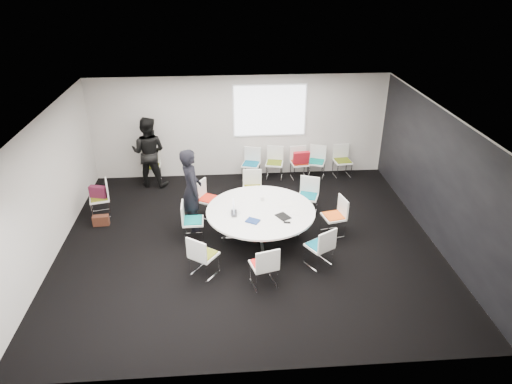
{
  "coord_description": "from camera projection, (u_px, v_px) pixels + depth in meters",
  "views": [
    {
      "loc": [
        -0.46,
        -8.31,
        5.51
      ],
      "look_at": [
        0.2,
        0.4,
        1.0
      ],
      "focal_mm": 32.0,
      "sensor_mm": 36.0,
      "label": 1
    }
  ],
  "objects": [
    {
      "name": "person_main",
      "position": [
        191.0,
        190.0,
        10.02
      ],
      "size": [
        0.61,
        0.79,
        1.91
      ],
      "primitive_type": "imported",
      "rotation": [
        0.0,
        0.0,
        1.81
      ],
      "color": "black",
      "rests_on": "ground"
    },
    {
      "name": "laptop_lid",
      "position": [
        234.0,
        206.0,
        9.55
      ],
      "size": [
        0.02,
        0.3,
        0.22
      ],
      "primitive_type": "cube",
      "rotation": [
        0.0,
        0.0,
        1.59
      ],
      "color": "silver",
      "rests_on": "conference_table"
    },
    {
      "name": "chair_ring_g",
      "position": [
        264.0,
        273.0,
        8.49
      ],
      "size": [
        0.56,
        0.55,
        0.88
      ],
      "rotation": [
        0.0,
        0.0,
        6.55
      ],
      "color": "silver",
      "rests_on": "ground"
    },
    {
      "name": "chair_back_c",
      "position": [
        299.0,
        169.0,
        12.67
      ],
      "size": [
        0.51,
        0.5,
        0.88
      ],
      "rotation": [
        0.0,
        0.0,
        3.26
      ],
      "color": "silver",
      "rests_on": "ground"
    },
    {
      "name": "chair_back_b",
      "position": [
        274.0,
        169.0,
        12.66
      ],
      "size": [
        0.54,
        0.53,
        0.88
      ],
      "rotation": [
        0.0,
        0.0,
        2.93
      ],
      "color": "silver",
      "rests_on": "ground"
    },
    {
      "name": "chair_ring_f",
      "position": [
        204.0,
        262.0,
        8.78
      ],
      "size": [
        0.63,
        0.63,
        0.88
      ],
      "rotation": [
        0.0,
        0.0,
        5.66
      ],
      "color": "silver",
      "rests_on": "ground"
    },
    {
      "name": "red_jacket",
      "position": [
        301.0,
        158.0,
        12.28
      ],
      "size": [
        0.46,
        0.21,
        0.36
      ],
      "primitive_type": "cube",
      "rotation": [
        0.17,
        0.0,
        0.11
      ],
      "color": "#AC1520",
      "rests_on": "chair_back_c"
    },
    {
      "name": "chair_back_e",
      "position": [
        342.0,
        167.0,
        12.79
      ],
      "size": [
        0.5,
        0.49,
        0.88
      ],
      "rotation": [
        0.0,
        0.0,
        3.24
      ],
      "color": "silver",
      "rests_on": "ground"
    },
    {
      "name": "projection_screen",
      "position": [
        270.0,
        111.0,
        12.19
      ],
      "size": [
        1.9,
        0.03,
        1.35
      ],
      "primitive_type": "cube",
      "color": "white",
      "rests_on": "room_shell"
    },
    {
      "name": "phone",
      "position": [
        287.0,
        222.0,
        9.21
      ],
      "size": [
        0.15,
        0.09,
        0.01
      ],
      "primitive_type": "cube",
      "rotation": [
        0.0,
        0.0,
        -0.16
      ],
      "color": "black",
      "rests_on": "conference_table"
    },
    {
      "name": "maroon_bag",
      "position": [
        98.0,
        192.0,
        10.67
      ],
      "size": [
        0.42,
        0.24,
        0.28
      ],
      "primitive_type": "cube",
      "rotation": [
        0.0,
        0.0,
        -0.26
      ],
      "color": "#56172E",
      "rests_on": "chair_spare_left"
    },
    {
      "name": "cup",
      "position": [
        262.0,
        199.0,
        10.03
      ],
      "size": [
        0.08,
        0.08,
        0.09
      ],
      "primitive_type": "cylinder",
      "color": "white",
      "rests_on": "conference_table"
    },
    {
      "name": "conference_table",
      "position": [
        261.0,
        217.0,
        9.76
      ],
      "size": [
        2.32,
        2.32,
        0.73
      ],
      "color": "silver",
      "rests_on": "ground"
    },
    {
      "name": "chair_ring_e",
      "position": [
        193.0,
        228.0,
        9.9
      ],
      "size": [
        0.46,
        0.47,
        0.88
      ],
      "rotation": [
        0.0,
        0.0,
        4.73
      ],
      "color": "silver",
      "rests_on": "ground"
    },
    {
      "name": "laptop",
      "position": [
        236.0,
        213.0,
        9.52
      ],
      "size": [
        0.2,
        0.3,
        0.02
      ],
      "primitive_type": "imported",
      "rotation": [
        0.0,
        0.0,
        1.55
      ],
      "color": "#333338",
      "rests_on": "conference_table"
    },
    {
      "name": "brown_bag",
      "position": [
        101.0,
        220.0,
        10.48
      ],
      "size": [
        0.37,
        0.19,
        0.24
      ],
      "primitive_type": "cube",
      "rotation": [
        0.0,
        0.0,
        0.08
      ],
      "color": "#421F15",
      "rests_on": "ground"
    },
    {
      "name": "chair_spare_left",
      "position": [
        101.0,
        205.0,
        10.83
      ],
      "size": [
        0.55,
        0.56,
        0.88
      ],
      "rotation": [
        0.0,
        0.0,
        1.83
      ],
      "color": "silver",
      "rests_on": "ground"
    },
    {
      "name": "chair_back_d",
      "position": [
        316.0,
        168.0,
        12.73
      ],
      "size": [
        0.59,
        0.58,
        0.88
      ],
      "rotation": [
        0.0,
        0.0,
        2.79
      ],
      "color": "silver",
      "rests_on": "ground"
    },
    {
      "name": "chair_ring_c",
      "position": [
        253.0,
        195.0,
        11.26
      ],
      "size": [
        0.47,
        0.46,
        0.88
      ],
      "rotation": [
        0.0,
        0.0,
        3.12
      ],
      "color": "silver",
      "rests_on": "ground"
    },
    {
      "name": "chair_person_back",
      "position": [
        152.0,
        173.0,
        12.43
      ],
      "size": [
        0.47,
        0.46,
        0.88
      ],
      "rotation": [
        0.0,
        0.0,
        3.12
      ],
      "color": "silver",
      "rests_on": "ground"
    },
    {
      "name": "notebook_black",
      "position": [
        283.0,
        217.0,
        9.41
      ],
      "size": [
        0.34,
        0.37,
        0.02
      ],
      "primitive_type": "cube",
      "rotation": [
        0.0,
        0.0,
        0.5
      ],
      "color": "black",
      "rests_on": "conference_table"
    },
    {
      "name": "room_shell",
      "position": [
        252.0,
        184.0,
        9.28
      ],
      "size": [
        8.08,
        7.08,
        2.88
      ],
      "color": "black",
      "rests_on": "ground"
    },
    {
      "name": "chair_ring_h",
      "position": [
        319.0,
        253.0,
        9.05
      ],
      "size": [
        0.62,
        0.62,
        0.88
      ],
      "rotation": [
        0.0,
        0.0,
        6.82
      ],
      "color": "silver",
      "rests_on": "ground"
    },
    {
      "name": "papers_right",
      "position": [
        286.0,
        205.0,
        9.87
      ],
      "size": [
        0.35,
        0.29,
        0.0
      ],
      "primitive_type": "cube",
      "rotation": [
        0.0,
        0.0,
        0.29
      ],
      "color": "white",
      "rests_on": "conference_table"
    },
    {
      "name": "person_back",
      "position": [
        149.0,
        152.0,
        11.98
      ],
      "size": [
        1.05,
        0.9,
        1.9
      ],
      "primitive_type": "imported",
      "rotation": [
        0.0,
        0.0,
        2.93
      ],
      "color": "black",
      "rests_on": "ground"
    },
    {
      "name": "chair_ring_d",
      "position": [
        208.0,
        206.0,
        10.79
      ],
      "size": [
        0.62,
        0.62,
        0.88
      ],
      "rotation": [
        0.0,
        0.0,
        4.18
      ],
      "color": "silver",
      "rests_on": "ground"
    },
    {
      "name": "chair_ring_b",
      "position": [
        308.0,
        203.0,
        10.92
      ],
      "size": [
        0.59,
        0.58,
        0.88
      ],
      "rotation": [
        0.0,
        0.0,
        2.78
      ],
      "color": "silver",
      "rests_on": "ground"
    },
    {
      "name": "chair_ring_a",
      "position": [
        333.0,
        223.0,
        10.07
      ],
      "size": [
        0.53,
        0.54,
        0.88
      ],
      "rotation": [
        0.0,
        0.0,
        1.78
      ],
      "color": "silver",
      "rests_on": "ground"
    },
    {
      "name": "papers_front",
      "position": [
        298.0,
        213.0,
        9.57
      ],
      "size": [
        0.36,
        0.33,
        0.0
      ],
      "primitive_type": "cube",
      "rotation": [
        0.0,
        0.0,
        -0.49
      ],
      "color": "white",
      "rests_on": "conference_table"
    },
    {
      "name": "chair_back_a",
      "position": [
        251.0,
        170.0,
        12.59
      ],
      "size": [
        0.57,
        0.56,
        0.88
      ],
      "rotation": [
        0.0,
        0.0,
        2.84
      ],
      "color": "silver",
      "rests_on": "ground"
    },
    {
      "name": "tablet_folio",
      "position": [
        253.0,
        221.0,
        9.25
      ],
      "size": [
        0.33,
        0.3,
        0.03
      ],
      "primitive_type": "cube",
      "rotation": [
        0.0,
        0.0,
        -0.53
      ],
      "color": "navy",
      "rests_on": "conference_table"
    }
  ]
}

